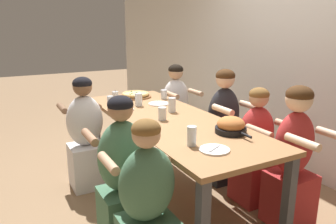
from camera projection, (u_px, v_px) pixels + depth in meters
ground_plane at (168, 193)px, 3.26m from camera, size 18.00×18.00×0.00m
restaurant_back_panel at (294, 27)px, 3.56m from camera, size 10.00×0.06×3.20m
dining_table at (168, 125)px, 3.08m from camera, size 2.41×0.86×0.79m
pizza_board_main at (136, 95)px, 3.89m from camera, size 0.37×0.37×0.06m
skillet_bowl at (231, 126)px, 2.61m from camera, size 0.37×0.25×0.13m
empty_plate_a at (159, 104)px, 3.56m from camera, size 0.23×0.23×0.02m
empty_plate_b at (124, 109)px, 3.32m from camera, size 0.20×0.20×0.02m
empty_plate_c at (214, 150)px, 2.25m from camera, size 0.21×0.21×0.02m
cocktail_glass_blue at (115, 96)px, 3.76m from camera, size 0.07×0.07×0.12m
drinking_glass_a at (172, 105)px, 3.23m from camera, size 0.07×0.07×0.14m
drinking_glass_b at (110, 102)px, 3.48m from camera, size 0.07×0.07×0.11m
drinking_glass_c at (164, 95)px, 3.80m from camera, size 0.07×0.07×0.11m
drinking_glass_d at (162, 114)px, 2.96m from camera, size 0.07×0.07×0.12m
drinking_glass_e at (192, 136)px, 2.33m from camera, size 0.07×0.07×0.14m
drinking_glass_f at (139, 100)px, 3.47m from camera, size 0.08×0.08×0.13m
diner_far_left at (176, 112)px, 4.28m from camera, size 0.51×0.40×1.14m
diner_near_right at (147, 213)px, 2.04m from camera, size 0.51×0.40×1.10m
diner_far_center at (223, 131)px, 3.42m from camera, size 0.51×0.40×1.20m
diner_near_midleft at (86, 138)px, 3.29m from camera, size 0.51×0.40×1.14m
diner_far_right at (293, 163)px, 2.64m from camera, size 0.51×0.40×1.18m
diner_far_midright at (255, 152)px, 3.02m from camera, size 0.51×0.40×1.09m
diner_near_midright at (123, 181)px, 2.39m from camera, size 0.51×0.40×1.16m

